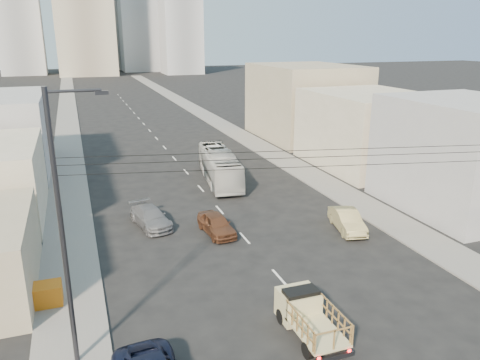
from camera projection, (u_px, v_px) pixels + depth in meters
sidewalk_left at (67, 120)px, 79.88m from camera, size 3.50×180.00×0.12m
sidewalk_right at (201, 113)px, 87.41m from camera, size 3.50×180.00×0.12m
lane_dashes at (153, 134)px, 68.36m from camera, size 0.15×104.00×0.01m
flatbed_pickup at (309, 314)px, 22.27m from camera, size 1.95×4.41×1.90m
city_bus at (219, 166)px, 45.78m from camera, size 4.05×11.52×3.14m
sedan_brown at (216, 224)px, 33.79m from camera, size 2.15×4.49×1.48m
sedan_tan at (347, 220)px, 34.42m from camera, size 2.56×4.83×1.51m
sedan_grey at (151, 217)px, 35.16m from camera, size 2.98×5.26×1.44m
streetlamp_left at (64, 227)px, 18.70m from camera, size 2.36×0.25×12.00m
overhead_wires at (349, 157)px, 19.36m from camera, size 23.01×5.02×0.72m
crate_stack at (44, 295)px, 24.68m from camera, size 1.80×1.20×1.14m
bldg_right_near at (464, 155)px, 38.02m from camera, size 10.00×12.00×9.00m
bldg_right_mid at (368, 130)px, 50.93m from camera, size 11.00×14.00×8.00m
bldg_right_far at (305, 102)px, 65.20m from camera, size 12.00×16.00×10.00m
midrise_ne at (140, 20)px, 187.05m from camera, size 16.00×16.00×40.00m
midrise_nw at (20, 27)px, 169.33m from camera, size 15.00×15.00×34.00m
midrise_back at (106, 15)px, 196.12m from camera, size 18.00×18.00×44.00m
midrise_east at (181, 35)px, 174.67m from camera, size 14.00×14.00×28.00m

